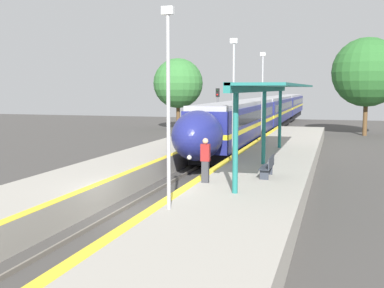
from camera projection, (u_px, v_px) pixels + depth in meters
name	position (u px, v px, depth m)	size (l,w,h in m)	color
ground_plane	(138.00, 214.00, 18.54)	(120.00, 120.00, 0.00)	#423F3D
rail_left	(121.00, 210.00, 18.74)	(0.08, 90.00, 0.15)	slate
rail_right	(155.00, 213.00, 18.33)	(0.08, 90.00, 0.15)	slate
train	(271.00, 112.00, 54.96)	(2.84, 64.42, 3.79)	black
platform_right	(236.00, 208.00, 17.38)	(4.56, 64.00, 1.03)	#9E998E
platform_left	(59.00, 195.00, 19.47)	(3.74, 64.00, 1.03)	#9E998E
platform_bench	(268.00, 166.00, 20.54)	(0.44, 1.67, 0.89)	#2D333D
person_waiting	(205.00, 159.00, 19.31)	(0.36, 0.24, 1.80)	#333338
railway_signal	(217.00, 112.00, 39.41)	(0.28, 0.28, 4.82)	#59595E
lamppost_near	(168.00, 97.00, 14.74)	(0.36, 0.20, 6.23)	#9E9EA3
lamppost_mid	(233.00, 94.00, 23.97)	(0.36, 0.20, 6.23)	#9E9EA3
lamppost_far	(262.00, 92.00, 33.19)	(0.36, 0.20, 6.23)	#9E9EA3
station_canopy	(276.00, 90.00, 23.54)	(2.02, 17.02, 3.98)	#1E6B66
background_tree_left	(178.00, 83.00, 55.73)	(5.75, 5.75, 8.28)	brown
background_tree_right	(367.00, 72.00, 48.46)	(6.98, 6.98, 9.93)	brown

